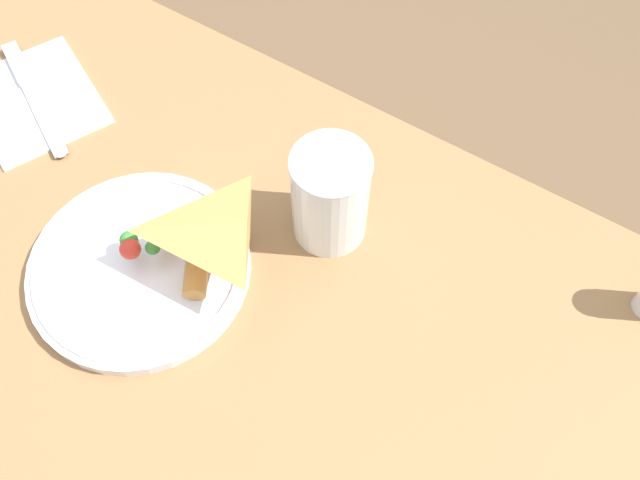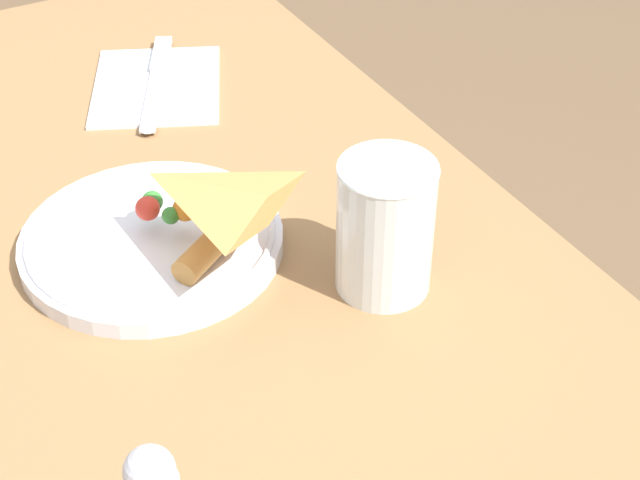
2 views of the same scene
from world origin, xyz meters
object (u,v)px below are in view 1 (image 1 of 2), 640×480
object	(u,v)px
dining_table	(154,313)
napkin_folded	(35,99)
butter_knife	(31,91)
plate_pizza	(142,264)
milk_glass	(330,200)

from	to	relation	value
dining_table	napkin_folded	world-z (taller)	napkin_folded
napkin_folded	butter_knife	size ratio (longest dim) A/B	1.09
plate_pizza	napkin_folded	xyz separation A→B (m)	(-0.27, 0.11, -0.01)
dining_table	butter_knife	world-z (taller)	butter_knife
milk_glass	butter_knife	world-z (taller)	milk_glass
plate_pizza	dining_table	bearing A→B (deg)	-145.24
dining_table	napkin_folded	distance (m)	0.31
plate_pizza	milk_glass	bearing A→B (deg)	48.30
dining_table	butter_knife	size ratio (longest dim) A/B	5.49
dining_table	plate_pizza	distance (m)	0.13
dining_table	butter_knife	xyz separation A→B (m)	(-0.27, 0.12, 0.12)
milk_glass	napkin_folded	distance (m)	0.42
plate_pizza	butter_knife	world-z (taller)	plate_pizza
milk_glass	dining_table	bearing A→B (deg)	-132.77
plate_pizza	butter_knife	size ratio (longest dim) A/B	1.18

